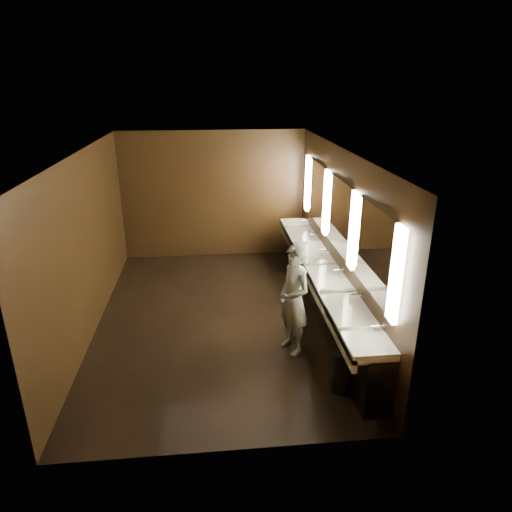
{
  "coord_description": "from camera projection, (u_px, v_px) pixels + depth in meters",
  "views": [
    {
      "loc": [
        -0.07,
        -6.89,
        3.81
      ],
      "look_at": [
        0.64,
        0.0,
        1.1
      ],
      "focal_mm": 32.0,
      "sensor_mm": 36.0,
      "label": 1
    }
  ],
  "objects": [
    {
      "name": "wall_right",
      "position": [
        339.0,
        236.0,
        7.46
      ],
      "size": [
        0.02,
        6.0,
        2.8
      ],
      "primitive_type": "cube",
      "color": "black",
      "rests_on": "floor"
    },
    {
      "name": "trash_bin",
      "position": [
        344.0,
        369.0,
        5.92
      ],
      "size": [
        0.42,
        0.42,
        0.57
      ],
      "primitive_type": "cylinder",
      "rotation": [
        0.0,
        0.0,
        -0.17
      ],
      "color": "black",
      "rests_on": "floor"
    },
    {
      "name": "person",
      "position": [
        294.0,
        300.0,
        6.55
      ],
      "size": [
        0.59,
        0.71,
        1.67
      ],
      "primitive_type": "imported",
      "rotation": [
        0.0,
        0.0,
        -1.2
      ],
      "color": "#7BA5B8",
      "rests_on": "floor"
    },
    {
      "name": "sink_counter",
      "position": [
        323.0,
        287.0,
        7.77
      ],
      "size": [
        0.55,
        5.4,
        1.01
      ],
      "color": "black",
      "rests_on": "floor"
    },
    {
      "name": "wall_left",
      "position": [
        87.0,
        245.0,
        7.08
      ],
      "size": [
        0.02,
        6.0,
        2.8
      ],
      "primitive_type": "cube",
      "color": "black",
      "rests_on": "floor"
    },
    {
      "name": "floor",
      "position": [
        219.0,
        317.0,
        7.78
      ],
      "size": [
        6.0,
        6.0,
        0.0
      ],
      "primitive_type": "plane",
      "color": "black",
      "rests_on": "ground"
    },
    {
      "name": "wall_front",
      "position": [
        223.0,
        340.0,
        4.49
      ],
      "size": [
        4.0,
        0.02,
        2.8
      ],
      "primitive_type": "cube",
      "color": "black",
      "rests_on": "floor"
    },
    {
      "name": "mirror_band",
      "position": [
        339.0,
        215.0,
        7.33
      ],
      "size": [
        0.06,
        5.03,
        1.15
      ],
      "color": "#FFF1CC",
      "rests_on": "wall_right"
    },
    {
      "name": "ceiling",
      "position": [
        213.0,
        151.0,
        6.76
      ],
      "size": [
        4.0,
        6.0,
        0.02
      ],
      "primitive_type": "cube",
      "color": "#2D2D2B",
      "rests_on": "wall_back"
    },
    {
      "name": "wall_back",
      "position": [
        213.0,
        195.0,
        10.05
      ],
      "size": [
        4.0,
        0.02,
        2.8
      ],
      "primitive_type": "cube",
      "color": "black",
      "rests_on": "floor"
    }
  ]
}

